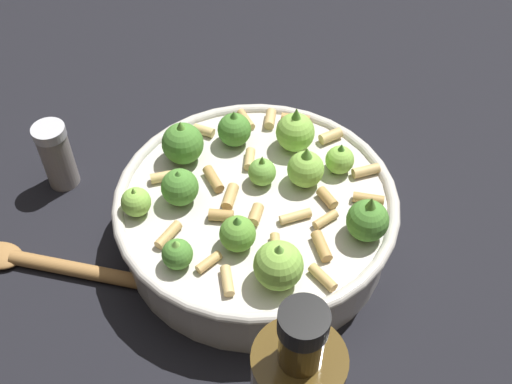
{
  "coord_description": "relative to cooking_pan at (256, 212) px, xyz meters",
  "views": [
    {
      "loc": [
        0.36,
        -0.22,
        0.55
      ],
      "look_at": [
        0.0,
        0.0,
        0.07
      ],
      "focal_mm": 43.12,
      "sensor_mm": 36.0,
      "label": 1
    }
  ],
  "objects": [
    {
      "name": "cooking_pan",
      "position": [
        0.0,
        0.0,
        0.0
      ],
      "size": [
        0.3,
        0.3,
        0.12
      ],
      "color": "beige",
      "rests_on": "ground"
    },
    {
      "name": "pepper_shaker",
      "position": [
        -0.19,
        -0.15,
        0.0
      ],
      "size": [
        0.04,
        0.04,
        0.09
      ],
      "color": "gray",
      "rests_on": "ground"
    },
    {
      "name": "ground_plane",
      "position": [
        0.0,
        -0.0,
        -0.04
      ],
      "size": [
        2.4,
        2.4,
        0.0
      ],
      "primitive_type": "plane",
      "color": "black"
    },
    {
      "name": "wooden_spoon",
      "position": [
        -0.07,
        -0.2,
        -0.04
      ],
      "size": [
        0.18,
        0.18,
        0.02
      ],
      "color": "#9E703D",
      "rests_on": "ground"
    }
  ]
}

